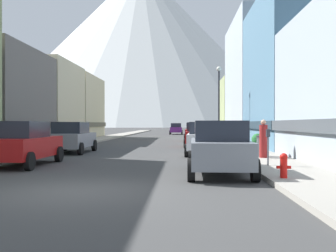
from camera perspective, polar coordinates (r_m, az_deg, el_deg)
The scene contains 23 objects.
ground_plane at distance 10.07m, azimuth -12.96°, elevation -9.30°, with size 400.00×400.00×0.00m, color #3A3A3A.
sidewalk_left at distance 45.48m, azimuth -9.11°, elevation -1.70°, with size 2.50×100.00×0.15m, color gray.
sidewalk_right at distance 44.77m, azimuth 6.80°, elevation -1.73°, with size 2.50×100.00×0.15m, color gray.
storefront_left_2 at distance 38.10m, azimuth -18.13°, elevation 3.09°, with size 6.44×8.87×7.33m.
storefront_left_3 at distance 47.81m, azimuth -15.93°, elevation 2.46°, with size 9.69×9.94×7.22m.
storefront_right_1 at distance 28.42m, azimuth 22.18°, elevation 6.67°, with size 9.85×10.87×10.00m.
storefront_right_2 at distance 39.73m, azimuth 13.99°, elevation 6.13°, with size 6.75×13.07×11.77m.
storefront_right_3 at distance 50.28m, azimuth 11.22°, elevation 2.43°, with size 6.40×8.10×7.34m.
car_left_0 at distance 16.66m, azimuth -20.45°, elevation -2.39°, with size 2.08×4.41×1.78m.
car_left_1 at distance 23.25m, azimuth -13.84°, elevation -1.61°, with size 2.08×4.41×1.78m.
car_right_0 at distance 13.00m, azimuth 7.48°, elevation -3.13°, with size 2.15×4.44×1.78m.
car_right_1 at distance 21.28m, azimuth 5.37°, elevation -1.78°, with size 2.24×4.48×1.78m.
car_right_2 at distance 28.57m, azimuth 4.53°, elevation -1.24°, with size 2.25×4.49×1.78m.
car_right_3 at distance 37.73m, azimuth 3.94°, elevation -0.86°, with size 2.14×4.44×1.78m.
car_driving_0 at distance 62.08m, azimuth 1.19°, elevation -0.39°, with size 2.06×4.40×1.78m.
fire_hydrant_near at distance 11.57m, azimuth 16.52°, elevation -5.43°, with size 0.40×0.22×0.70m.
parking_meter_near at distance 14.91m, azimuth 14.38°, elevation -2.26°, with size 0.14×0.10×1.33m.
trash_bin_right at distance 18.84m, azimuth 13.65°, elevation -2.84°, with size 0.59×0.59×0.98m.
potted_plant_0 at distance 24.70m, azimuth -20.74°, elevation -1.90°, with size 0.70×0.70×1.05m.
potted_plant_1 at distance 23.52m, azimuth 12.93°, elevation -2.05°, with size 0.71×0.71×0.96m.
pedestrian_0 at distance 18.19m, azimuth 13.74°, elevation -2.00°, with size 0.36×0.36×1.72m.
streetlamp_right at distance 29.84m, azimuth 7.44°, elevation 4.75°, with size 0.36×0.36×5.86m.
mountain_backdrop at distance 276.33m, azimuth -3.94°, elevation 11.51°, with size 207.62×207.62×110.51m, color silver.
Camera 1 is at (2.58, -9.59, 1.68)m, focal length 41.82 mm.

